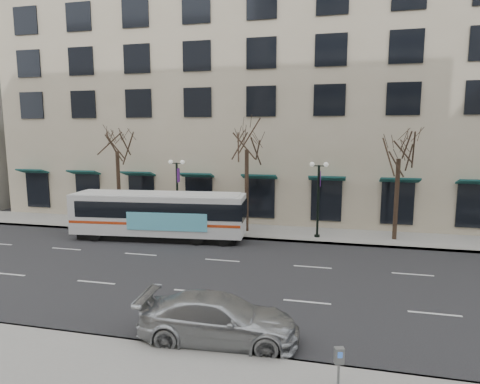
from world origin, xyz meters
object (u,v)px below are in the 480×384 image
(silver_car, at_px, (219,319))
(pay_station, at_px, (339,359))
(city_bus, at_px, (160,214))
(tree_far_mid, at_px, (247,136))
(lamp_post_right, at_px, (318,196))
(tree_far_right, at_px, (400,144))
(lamp_post_left, at_px, (177,191))
(tree_far_left, at_px, (117,138))

(silver_car, distance_m, pay_station, 4.45)
(city_bus, relative_size, silver_car, 2.14)
(city_bus, xyz_separation_m, pay_station, (11.54, -14.01, -0.71))
(tree_far_mid, height_order, lamp_post_right, tree_far_mid)
(tree_far_right, xyz_separation_m, pay_station, (-3.79, -17.00, -5.41))
(lamp_post_right, relative_size, city_bus, 0.44)
(pay_station, bearing_deg, tree_far_right, 62.14)
(lamp_post_left, distance_m, city_bus, 2.71)
(lamp_post_right, height_order, pay_station, lamp_post_right)
(lamp_post_left, height_order, silver_car, lamp_post_left)
(lamp_post_left, relative_size, silver_car, 0.95)
(city_bus, distance_m, pay_station, 18.16)
(tree_far_mid, relative_size, city_bus, 0.72)
(tree_far_right, relative_size, silver_car, 1.46)
(pay_station, bearing_deg, lamp_post_right, 78.89)
(tree_far_right, xyz_separation_m, silver_car, (-7.76, -15.00, -5.62))
(lamp_post_left, bearing_deg, lamp_post_right, 0.00)
(tree_far_mid, distance_m, tree_far_right, 10.01)
(tree_far_right, height_order, city_bus, tree_far_right)
(tree_far_left, height_order, tree_far_right, tree_far_left)
(lamp_post_left, height_order, pay_station, lamp_post_left)
(lamp_post_left, bearing_deg, tree_far_mid, 6.85)
(silver_car, xyz_separation_m, pay_station, (3.97, -2.00, 0.22))
(tree_far_left, distance_m, silver_car, 20.24)
(tree_far_right, relative_size, city_bus, 0.68)
(tree_far_mid, xyz_separation_m, tree_far_right, (10.00, -0.00, -0.48))
(tree_far_right, distance_m, city_bus, 16.31)
(tree_far_mid, relative_size, tree_far_right, 1.06)
(city_bus, bearing_deg, tree_far_left, 142.12)
(tree_far_left, relative_size, silver_car, 1.52)
(tree_far_mid, relative_size, silver_car, 1.55)
(tree_far_mid, xyz_separation_m, silver_car, (2.24, -15.00, -6.11))
(tree_far_right, bearing_deg, tree_far_left, 180.00)
(city_bus, bearing_deg, lamp_post_left, 76.83)
(tree_far_mid, bearing_deg, city_bus, -150.64)
(lamp_post_right, xyz_separation_m, pay_station, (1.20, -16.40, -1.93))
(city_bus, height_order, silver_car, city_bus)
(city_bus, bearing_deg, tree_far_mid, 24.13)
(lamp_post_left, bearing_deg, tree_far_right, 2.29)
(tree_far_left, relative_size, city_bus, 0.71)
(tree_far_left, height_order, lamp_post_left, tree_far_left)
(tree_far_left, height_order, pay_station, tree_far_left)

